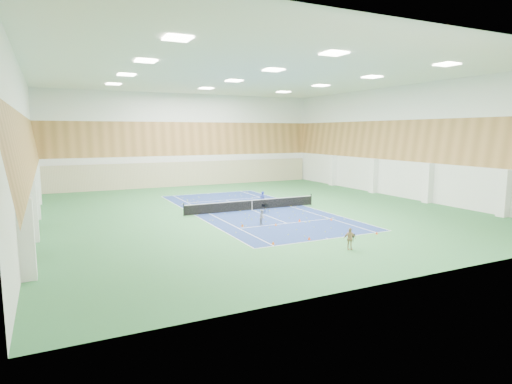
% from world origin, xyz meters
% --- Properties ---
extents(ground, '(40.00, 40.00, 0.00)m').
position_xyz_m(ground, '(0.00, 0.00, 0.00)').
color(ground, '#2E6C3B').
rests_on(ground, ground).
extents(room_shell, '(36.00, 40.00, 12.00)m').
position_xyz_m(room_shell, '(0.00, 0.00, 6.00)').
color(room_shell, white).
rests_on(room_shell, ground).
extents(wood_cladding, '(36.00, 40.00, 8.00)m').
position_xyz_m(wood_cladding, '(0.00, 0.00, 8.00)').
color(wood_cladding, '#AD7940').
rests_on(wood_cladding, room_shell).
extents(ceiling_light_grid, '(21.40, 25.40, 0.06)m').
position_xyz_m(ceiling_light_grid, '(0.00, 0.00, 11.92)').
color(ceiling_light_grid, white).
rests_on(ceiling_light_grid, room_shell).
extents(court_surface, '(10.97, 23.77, 0.01)m').
position_xyz_m(court_surface, '(0.00, 0.00, 0.01)').
color(court_surface, navy).
rests_on(court_surface, ground).
extents(tennis_balls_scatter, '(10.57, 22.77, 0.07)m').
position_xyz_m(tennis_balls_scatter, '(0.00, 0.00, 0.05)').
color(tennis_balls_scatter, '#B8CF23').
rests_on(tennis_balls_scatter, ground).
extents(tennis_net, '(12.80, 0.10, 1.10)m').
position_xyz_m(tennis_net, '(0.00, 0.00, 0.55)').
color(tennis_net, black).
rests_on(tennis_net, ground).
extents(back_curtain, '(35.40, 0.16, 3.20)m').
position_xyz_m(back_curtain, '(0.00, 19.75, 1.60)').
color(back_curtain, '#C6B793').
rests_on(back_curtain, ground).
extents(door_left_a, '(0.08, 1.80, 2.20)m').
position_xyz_m(door_left_a, '(-17.92, -8.00, 1.10)').
color(door_left_a, '#593319').
rests_on(door_left_a, ground).
extents(door_left_b, '(0.08, 1.80, 2.20)m').
position_xyz_m(door_left_b, '(-17.92, 0.00, 1.10)').
color(door_left_b, '#593319').
rests_on(door_left_b, ground).
extents(coach, '(0.63, 0.47, 1.58)m').
position_xyz_m(coach, '(1.37, 0.60, 0.79)').
color(coach, '#21339A').
rests_on(coach, ground).
extents(child_court, '(0.72, 0.71, 1.17)m').
position_xyz_m(child_court, '(-1.94, -5.96, 0.59)').
color(child_court, gray).
rests_on(child_court, ground).
extents(child_apron, '(0.84, 0.54, 1.33)m').
position_xyz_m(child_apron, '(-0.34, -14.53, 0.67)').
color(child_apron, tan).
rests_on(child_apron, ground).
extents(ball_cart, '(0.57, 0.57, 0.80)m').
position_xyz_m(ball_cart, '(0.45, -1.74, 0.40)').
color(ball_cart, black).
rests_on(ball_cart, ground).
extents(cone_svc_a, '(0.22, 0.22, 0.25)m').
position_xyz_m(cone_svc_a, '(-3.63, -5.95, 0.12)').
color(cone_svc_a, orange).
rests_on(cone_svc_a, ground).
extents(cone_svc_b, '(0.19, 0.19, 0.21)m').
position_xyz_m(cone_svc_b, '(-1.19, -6.73, 0.11)').
color(cone_svc_b, orange).
rests_on(cone_svc_b, ground).
extents(cone_svc_c, '(0.23, 0.23, 0.25)m').
position_xyz_m(cone_svc_c, '(1.21, -6.28, 0.13)').
color(cone_svc_c, '#F13F0C').
rests_on(cone_svc_c, ground).
extents(cone_svc_d, '(0.19, 0.19, 0.21)m').
position_xyz_m(cone_svc_d, '(3.78, -6.97, 0.11)').
color(cone_svc_d, '#E6490C').
rests_on(cone_svc_d, ground).
extents(cone_base_a, '(0.20, 0.20, 0.23)m').
position_xyz_m(cone_base_a, '(-3.97, -11.48, 0.11)').
color(cone_base_a, orange).
rests_on(cone_base_a, ground).
extents(cone_base_b, '(0.21, 0.21, 0.23)m').
position_xyz_m(cone_base_b, '(-1.26, -11.49, 0.11)').
color(cone_base_b, '#FF4D0D').
rests_on(cone_base_b, ground).
extents(cone_base_c, '(0.19, 0.19, 0.21)m').
position_xyz_m(cone_base_c, '(1.88, -11.51, 0.10)').
color(cone_base_c, orange).
rests_on(cone_base_c, ground).
extents(cone_base_d, '(0.17, 0.17, 0.19)m').
position_xyz_m(cone_base_d, '(3.85, -12.22, 0.10)').
color(cone_base_d, '#F43E0C').
rests_on(cone_base_d, ground).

